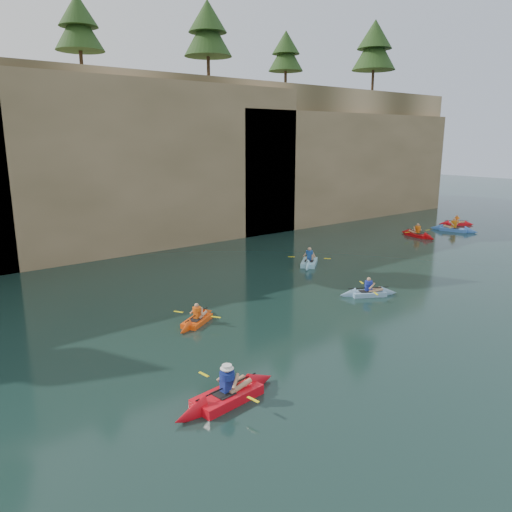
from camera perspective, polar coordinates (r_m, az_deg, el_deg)
ground at (r=17.35m, az=19.10°, el=-12.69°), size 160.00×160.00×0.00m
cliff at (r=40.35m, az=-19.41°, el=10.68°), size 70.00×16.00×12.00m
cliff_slab_center at (r=34.34m, az=-11.96°, el=10.28°), size 24.00×2.40×11.40m
cliff_slab_east at (r=46.92m, az=10.77°, el=10.16°), size 26.00×2.40×9.84m
sea_cave_center at (r=31.96m, az=-20.69°, el=2.07°), size 3.50×1.00×3.20m
sea_cave_east at (r=38.41m, az=-0.51°, el=5.71°), size 5.00×1.00×4.50m
main_kayaker at (r=14.92m, az=-3.30°, el=-15.61°), size 3.82×2.52×1.40m
kayaker_orange at (r=20.70m, az=-6.76°, el=-7.28°), size 2.74×1.98×1.06m
kayaker_ltblue_near at (r=24.59m, az=12.70°, el=-4.13°), size 2.84×2.02×1.13m
kayaker_red_far at (r=40.11m, az=17.96°, el=2.34°), size 2.45×3.52×1.27m
kayaker_ltblue_mid at (r=29.90m, az=6.10°, el=-0.69°), size 3.16×2.80×1.31m
kayaker_blue_east at (r=43.42m, az=21.65°, el=2.87°), size 2.51×3.81×1.33m
kayaker_extra_east at (r=46.60m, az=21.92°, el=3.47°), size 2.50×2.53×1.10m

